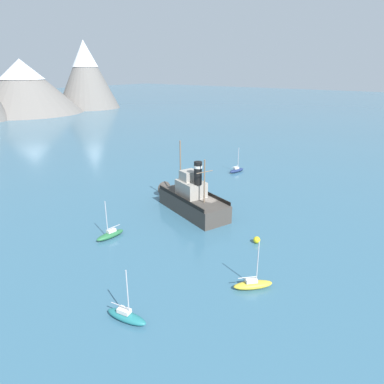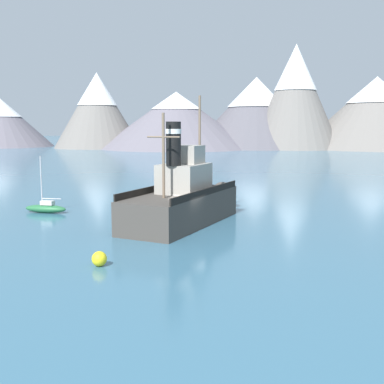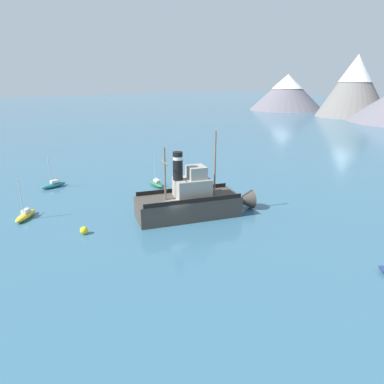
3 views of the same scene
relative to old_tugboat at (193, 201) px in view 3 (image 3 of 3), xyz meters
name	(u,v)px [view 3 (image 3 of 3)]	position (x,y,z in m)	size (l,w,h in m)	color
ground_plane	(177,223)	(0.56, -2.82, -1.83)	(600.00, 600.00, 0.00)	#38667F
old_tugboat	(193,201)	(0.00, 0.00, 0.00)	(8.18, 14.70, 9.90)	#423D38
sailboat_yellow	(25,215)	(-11.38, -15.83, -1.40)	(3.52, 3.41, 4.90)	gold
sailboat_green	(156,183)	(-12.56, 2.93, -1.40)	(3.90, 1.50, 4.90)	#286B3D
sailboat_teal	(53,185)	(-21.54, -9.46, -1.40)	(1.69, 3.93, 4.90)	#23757A
mooring_buoy	(84,230)	(-3.12, -12.13, -1.42)	(0.82, 0.82, 0.82)	yellow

